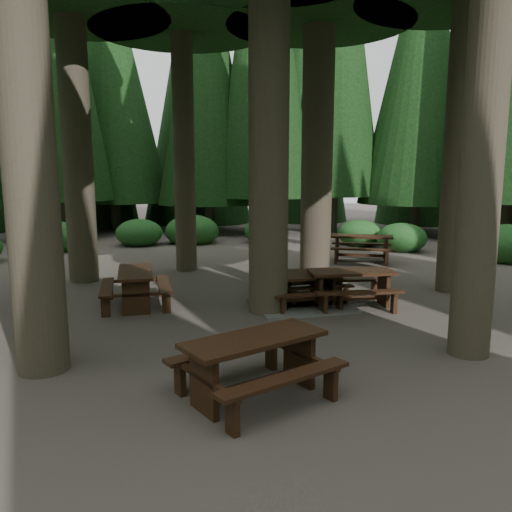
{
  "coord_description": "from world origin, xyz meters",
  "views": [
    {
      "loc": [
        0.24,
        -10.34,
        2.97
      ],
      "look_at": [
        0.55,
        0.94,
        1.1
      ],
      "focal_mm": 35.0,
      "sensor_mm": 36.0,
      "label": 1
    }
  ],
  "objects_px": {
    "picnic_table_d": "(361,244)",
    "picnic_table_b": "(136,283)",
    "picnic_table_c": "(312,290)",
    "picnic_table_e": "(255,357)",
    "picnic_table_f": "(351,283)",
    "picnic_table_a": "(302,296)"
  },
  "relations": [
    {
      "from": "picnic_table_a",
      "to": "picnic_table_d",
      "type": "height_order",
      "value": "picnic_table_d"
    },
    {
      "from": "picnic_table_b",
      "to": "picnic_table_f",
      "type": "height_order",
      "value": "picnic_table_f"
    },
    {
      "from": "picnic_table_d",
      "to": "picnic_table_b",
      "type": "bearing_deg",
      "value": -125.43
    },
    {
      "from": "picnic_table_d",
      "to": "picnic_table_e",
      "type": "relative_size",
      "value": 0.96
    },
    {
      "from": "picnic_table_b",
      "to": "picnic_table_e",
      "type": "xyz_separation_m",
      "value": [
        2.57,
        -4.74,
        0.02
      ]
    },
    {
      "from": "picnic_table_b",
      "to": "picnic_table_f",
      "type": "xyz_separation_m",
      "value": [
        4.86,
        -0.16,
        0.0
      ]
    },
    {
      "from": "picnic_table_b",
      "to": "picnic_table_e",
      "type": "bearing_deg",
      "value": -163.87
    },
    {
      "from": "picnic_table_e",
      "to": "picnic_table_d",
      "type": "bearing_deg",
      "value": 35.2
    },
    {
      "from": "picnic_table_c",
      "to": "picnic_table_a",
      "type": "bearing_deg",
      "value": -126.57
    },
    {
      "from": "picnic_table_a",
      "to": "picnic_table_e",
      "type": "height_order",
      "value": "picnic_table_e"
    },
    {
      "from": "picnic_table_c",
      "to": "picnic_table_d",
      "type": "bearing_deg",
      "value": 52.7
    },
    {
      "from": "picnic_table_c",
      "to": "picnic_table_e",
      "type": "xyz_separation_m",
      "value": [
        -1.51,
        -5.29,
        0.34
      ]
    },
    {
      "from": "picnic_table_c",
      "to": "picnic_table_f",
      "type": "distance_m",
      "value": 1.11
    },
    {
      "from": "picnic_table_f",
      "to": "picnic_table_c",
      "type": "bearing_deg",
      "value": 132.9
    },
    {
      "from": "picnic_table_d",
      "to": "picnic_table_c",
      "type": "bearing_deg",
      "value": -101.74
    },
    {
      "from": "picnic_table_c",
      "to": "picnic_table_d",
      "type": "xyz_separation_m",
      "value": [
        2.4,
        5.14,
        0.37
      ]
    },
    {
      "from": "picnic_table_c",
      "to": "picnic_table_f",
      "type": "xyz_separation_m",
      "value": [
        0.78,
        -0.71,
        0.32
      ]
    },
    {
      "from": "picnic_table_d",
      "to": "picnic_table_f",
      "type": "xyz_separation_m",
      "value": [
        -1.62,
        -5.85,
        -0.05
      ]
    },
    {
      "from": "picnic_table_a",
      "to": "picnic_table_e",
      "type": "bearing_deg",
      "value": -118.28
    },
    {
      "from": "picnic_table_a",
      "to": "picnic_table_b",
      "type": "bearing_deg",
      "value": 163.75
    },
    {
      "from": "picnic_table_a",
      "to": "picnic_table_b",
      "type": "xyz_separation_m",
      "value": [
        -3.76,
        0.16,
        0.3
      ]
    },
    {
      "from": "picnic_table_d",
      "to": "picnic_table_e",
      "type": "bearing_deg",
      "value": -97.26
    }
  ]
}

